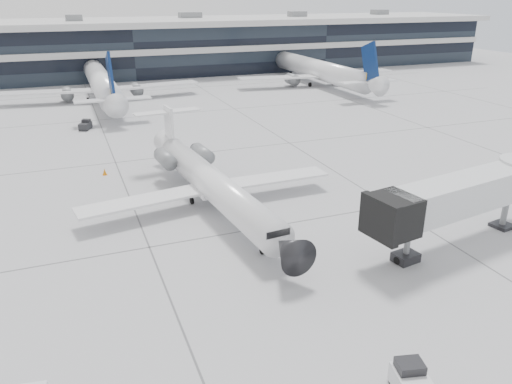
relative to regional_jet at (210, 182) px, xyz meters
name	(u,v)px	position (x,y,z in m)	size (l,w,h in m)	color
ground	(280,225)	(3.87, -5.51, -2.13)	(220.00, 220.00, 0.00)	#939396
terminal	(127,50)	(3.87, 76.49, 2.87)	(170.00, 22.00, 10.00)	black
bg_jet_center	(103,99)	(-4.13, 49.49, -2.13)	(32.00, 40.00, 9.60)	white
bg_jet_right	(317,84)	(35.87, 49.49, -2.13)	(32.00, 40.00, 9.60)	white
regional_jet	(210,182)	(0.00, 0.00, 0.00)	(21.62, 27.00, 6.23)	white
jet_bridge	(472,192)	(15.02, -12.67, 1.62)	(15.99, 5.46, 5.14)	silver
baggage_tug	(413,384)	(2.19, -23.54, -1.47)	(1.88, 2.58, 1.47)	silver
traffic_cone	(105,172)	(-7.54, 10.98, -1.83)	(0.50, 0.50, 0.64)	orange
far_tug	(85,125)	(-8.10, 29.82, -1.57)	(1.85, 2.25, 1.24)	black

